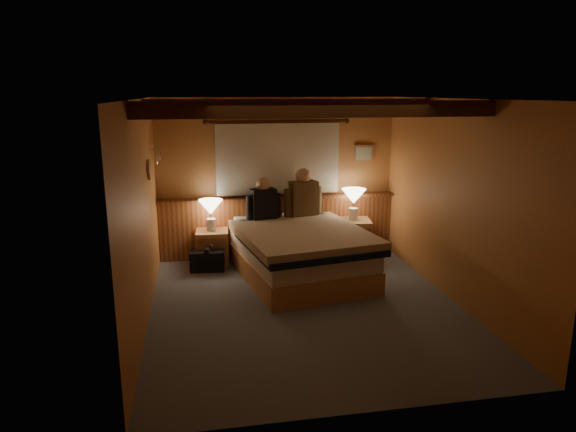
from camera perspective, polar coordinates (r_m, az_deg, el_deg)
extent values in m
plane|color=#525962|center=(6.16, 2.01, -10.04)|extent=(4.20, 4.20, 0.00)
plane|color=#B78944|center=(5.65, 2.22, 12.88)|extent=(4.20, 4.20, 0.00)
plane|color=#B1793F|center=(7.81, -1.20, 4.24)|extent=(3.60, 0.00, 3.60)
plane|color=#B1793F|center=(5.69, -15.90, 0.16)|extent=(0.00, 4.20, 4.20)
plane|color=#B1793F|center=(6.41, 18.03, 1.50)|extent=(0.00, 4.20, 4.20)
plane|color=#B1793F|center=(3.84, 8.86, -5.90)|extent=(3.60, 0.00, 3.60)
cube|color=brown|center=(7.91, -1.10, -1.19)|extent=(3.60, 0.12, 0.90)
cube|color=brown|center=(7.75, -1.04, 2.06)|extent=(3.60, 0.22, 0.04)
cylinder|color=#432610|center=(7.64, -1.13, 10.45)|extent=(2.10, 0.05, 0.05)
sphere|color=#432610|center=(7.55, -9.16, 10.24)|extent=(0.08, 0.08, 0.08)
sphere|color=#432610|center=(7.88, 6.56, 10.46)|extent=(0.08, 0.08, 0.08)
cube|color=beige|center=(7.70, -1.12, 6.36)|extent=(1.85, 0.08, 1.05)
cube|color=#432610|center=(5.06, 3.70, 11.75)|extent=(3.60, 0.15, 0.16)
cube|color=#432610|center=(6.53, 0.47, 12.19)|extent=(3.60, 0.15, 0.16)
cylinder|color=silver|center=(7.17, -14.55, 7.40)|extent=(0.03, 0.55, 0.03)
torus|color=silver|center=(7.03, -14.33, 6.32)|extent=(0.01, 0.21, 0.21)
torus|color=silver|center=(7.26, -14.21, 6.54)|extent=(0.01, 0.21, 0.21)
cube|color=#AA8155|center=(8.07, 8.39, 6.91)|extent=(0.30, 0.03, 0.25)
cube|color=beige|center=(8.05, 8.43, 6.90)|extent=(0.24, 0.01, 0.19)
cube|color=tan|center=(7.03, 1.34, -5.68)|extent=(1.81, 2.21, 0.30)
cube|color=silver|center=(6.95, 1.35, -3.59)|extent=(1.76, 2.16, 0.24)
cube|color=black|center=(6.69, 2.14, -2.97)|extent=(1.80, 1.83, 0.08)
cube|color=#D0958F|center=(6.78, 1.73, -2.11)|extent=(1.87, 2.03, 0.12)
cube|color=silver|center=(7.48, -3.51, -0.79)|extent=(0.64, 0.43, 0.16)
cube|color=silver|center=(7.72, 1.84, -0.31)|extent=(0.64, 0.43, 0.16)
cube|color=tan|center=(7.62, -8.40, -3.46)|extent=(0.48, 0.44, 0.51)
cube|color=brown|center=(7.40, -8.45, -3.16)|extent=(0.42, 0.04, 0.18)
cube|color=brown|center=(7.46, -8.40, -4.66)|extent=(0.42, 0.04, 0.18)
cylinder|color=silver|center=(7.40, -8.45, -3.16)|extent=(0.03, 0.03, 0.03)
cylinder|color=silver|center=(7.46, -8.40, -4.66)|extent=(0.03, 0.03, 0.03)
cube|color=tan|center=(7.92, 7.15, -2.47)|extent=(0.59, 0.55, 0.58)
cube|color=brown|center=(7.67, 7.44, -2.11)|extent=(0.48, 0.09, 0.20)
cube|color=brown|center=(7.74, 7.39, -3.77)|extent=(0.48, 0.09, 0.20)
cylinder|color=silver|center=(7.67, 7.44, -2.11)|extent=(0.03, 0.03, 0.03)
cylinder|color=silver|center=(7.74, 7.39, -3.77)|extent=(0.03, 0.03, 0.03)
cylinder|color=silver|center=(7.55, -8.52, -0.93)|extent=(0.13, 0.13, 0.17)
cylinder|color=silver|center=(7.52, -8.55, -0.08)|extent=(0.02, 0.02, 0.10)
cone|color=beige|center=(7.49, -8.59, 0.99)|extent=(0.35, 0.35, 0.21)
cylinder|color=silver|center=(7.83, 7.25, 0.24)|extent=(0.14, 0.14, 0.18)
cylinder|color=silver|center=(7.81, 7.28, 1.10)|extent=(0.02, 0.02, 0.10)
cone|color=beige|center=(7.77, 7.31, 2.20)|extent=(0.36, 0.36, 0.22)
cube|color=black|center=(7.39, -2.74, 1.27)|extent=(0.38, 0.27, 0.46)
cylinder|color=black|center=(7.33, -4.24, 0.86)|extent=(0.11, 0.11, 0.37)
cylinder|color=black|center=(7.46, -1.25, 1.12)|extent=(0.11, 0.11, 0.37)
sphere|color=tan|center=(7.33, -2.76, 3.53)|extent=(0.20, 0.20, 0.20)
cube|color=#4B371E|center=(7.58, 1.68, 1.88)|extent=(0.45, 0.31, 0.53)
cylinder|color=#4B371E|center=(7.50, 0.04, 1.42)|extent=(0.13, 0.13, 0.43)
cylinder|color=#4B371E|center=(7.69, 3.28, 1.70)|extent=(0.13, 0.13, 0.43)
sphere|color=tan|center=(7.52, 1.70, 4.43)|extent=(0.23, 0.23, 0.23)
cube|color=black|center=(7.41, -8.94, -4.87)|extent=(0.50, 0.33, 0.29)
cylinder|color=black|center=(7.36, -8.99, -3.66)|extent=(0.10, 0.29, 0.08)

